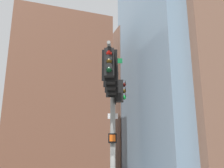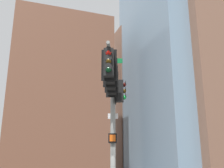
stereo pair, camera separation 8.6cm
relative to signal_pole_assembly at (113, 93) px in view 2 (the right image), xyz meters
The scene contains 5 objects.
signal_pole_assembly is the anchor object (origin of this frame).
building_brick_nearside 48.59m from the signal_pole_assembly, 135.46° to the right, with size 18.56×16.22×47.63m, color #845B47.
building_brick_midblock 44.35m from the signal_pole_assembly, 94.14° to the right, with size 18.69×15.01×30.00m, color brown.
building_glass_tower 58.71m from the signal_pole_assembly, 131.73° to the right, with size 28.91×23.63×72.48m, color #7A99B2.
building_brick_farside 62.70m from the signal_pole_assembly, 117.22° to the right, with size 19.60×14.68×35.01m, color #845B47.
Camera 2 is at (3.98, 11.66, 1.85)m, focal length 43.71 mm.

